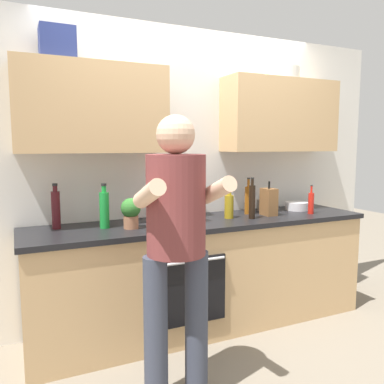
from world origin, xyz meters
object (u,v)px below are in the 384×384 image
object	(u,v)px
bottle_soy	(252,201)
cup_stoneware	(261,205)
bottle_syrup	(248,200)
person_standing	(176,235)
mixing_bowl	(297,206)
grocery_bag_crisps	(189,207)
bottle_hotsauce	(311,203)
potted_herb	(131,212)
bottle_wine	(56,209)
knife_block	(269,202)
bottle_oil	(229,205)
bottle_soda	(104,209)

from	to	relation	value
bottle_soy	cup_stoneware	bearing A→B (deg)	45.22
bottle_syrup	person_standing	bearing A→B (deg)	-140.06
mixing_bowl	grocery_bag_crisps	world-z (taller)	grocery_bag_crisps
bottle_hotsauce	potted_herb	size ratio (longest dim) A/B	1.14
bottle_hotsauce	grocery_bag_crisps	size ratio (longest dim) A/B	1.13
bottle_hotsauce	bottle_wine	bearing A→B (deg)	172.48
bottle_wine	knife_block	xyz separation A→B (m)	(1.74, -0.18, -0.03)
bottle_oil	knife_block	distance (m)	0.39
bottle_wine	knife_block	world-z (taller)	bottle_wine
grocery_bag_crisps	bottle_hotsauce	bearing A→B (deg)	-6.26
person_standing	bottle_hotsauce	distance (m)	1.68
person_standing	bottle_soda	xyz separation A→B (m)	(-0.24, 0.80, 0.05)
person_standing	bottle_syrup	size ratio (longest dim) A/B	5.21
bottle_oil	grocery_bag_crisps	xyz separation A→B (m)	(-0.36, 0.01, 0.00)
bottle_soy	knife_block	world-z (taller)	bottle_soy
person_standing	bottle_oil	distance (m)	1.09
bottle_soda	cup_stoneware	size ratio (longest dim) A/B	3.19
knife_block	grocery_bag_crisps	world-z (taller)	knife_block
bottle_oil	cup_stoneware	world-z (taller)	bottle_oil
bottle_soda	knife_block	bearing A→B (deg)	-2.56
bottle_hotsauce	mixing_bowl	size ratio (longest dim) A/B	1.22
person_standing	bottle_syrup	world-z (taller)	person_standing
knife_block	grocery_bag_crisps	distance (m)	0.75
bottle_soy	potted_herb	xyz separation A→B (m)	(-1.02, 0.05, -0.02)
bottle_soy	bottle_oil	size ratio (longest dim) A/B	1.25
person_standing	bottle_soda	bearing A→B (deg)	106.66
person_standing	cup_stoneware	distance (m)	1.59
bottle_syrup	bottle_soda	world-z (taller)	bottle_soda
cup_stoneware	mixing_bowl	size ratio (longest dim) A/B	0.49
person_standing	bottle_wine	world-z (taller)	person_standing
bottle_hotsauce	grocery_bag_crisps	world-z (taller)	bottle_hotsauce
bottle_syrup	grocery_bag_crisps	bearing A→B (deg)	-170.42
bottle_hotsauce	cup_stoneware	distance (m)	0.45
bottle_syrup	bottle_soy	world-z (taller)	bottle_soy
bottle_hotsauce	bottle_syrup	xyz separation A→B (m)	(-0.51, 0.23, 0.03)
bottle_wine	grocery_bag_crisps	world-z (taller)	bottle_wine
cup_stoneware	potted_herb	distance (m)	1.35
person_standing	potted_herb	size ratio (longest dim) A/B	7.47
bottle_wine	knife_block	size ratio (longest dim) A/B	1.13
cup_stoneware	potted_herb	xyz separation A→B (m)	(-1.32, -0.26, 0.07)
bottle_soda	person_standing	bearing A→B (deg)	-73.34
bottle_syrup	cup_stoneware	size ratio (longest dim) A/B	3.11
bottle_hotsauce	bottle_wine	distance (m)	2.14
bottle_soda	mixing_bowl	bearing A→B (deg)	1.79
bottle_soda	knife_block	xyz separation A→B (m)	(1.41, -0.06, -0.02)
mixing_bowl	person_standing	bearing A→B (deg)	-151.31
potted_herb	bottle_wine	bearing A→B (deg)	156.88
knife_block	grocery_bag_crisps	xyz separation A→B (m)	(-0.75, 0.03, -0.01)
bottle_syrup	bottle_soy	distance (m)	0.23
bottle_oil	potted_herb	world-z (taller)	bottle_oil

